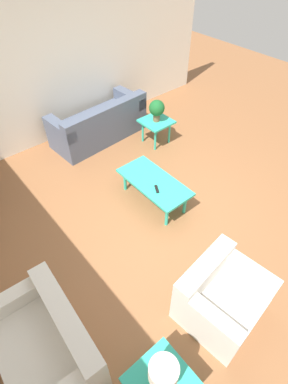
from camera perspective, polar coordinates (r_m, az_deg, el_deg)
ground_plane at (r=4.64m, az=3.76°, el=-4.71°), size 14.00×14.00×0.00m
wall_right at (r=6.02m, az=-17.38°, el=21.66°), size 0.12×7.20×2.70m
sofa at (r=6.13m, az=-8.42°, el=12.60°), size 0.93×1.93×0.79m
armchair at (r=3.67m, az=14.30°, el=-18.92°), size 0.88×0.97×0.74m
loveseat at (r=3.52m, az=-17.86°, el=-26.20°), size 1.28×0.85×0.74m
coffee_table at (r=4.61m, az=1.93°, el=1.68°), size 1.20×0.57×0.42m
side_table_plant at (r=5.90m, az=2.36°, el=12.86°), size 0.55×0.55×0.48m
side_table_lamp at (r=3.17m, az=3.36°, el=-32.75°), size 0.55×0.55×0.48m
potted_plant at (r=5.74m, az=2.45°, el=15.56°), size 0.29×0.29×0.41m
table_lamp at (r=2.86m, az=3.68°, el=-31.31°), size 0.25×0.25×0.41m
remote_control at (r=4.44m, az=2.44°, el=0.57°), size 0.16×0.12×0.02m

